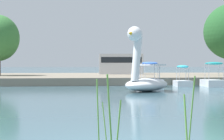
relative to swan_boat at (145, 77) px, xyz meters
name	(u,v)px	position (x,y,z in m)	size (l,w,h in m)	color
shore_bank_far	(70,78)	(-3.66, 15.70, -0.53)	(131.84, 18.30, 0.56)	slate
swan_boat	(145,77)	(0.00, 0.00, 0.00)	(3.69, 3.77, 3.56)	white
pedal_boat_blue	(150,80)	(1.40, 5.08, -0.35)	(1.48, 2.36, 1.68)	white
pedal_boat_cyan	(183,80)	(3.78, 5.36, -0.39)	(1.20, 1.95, 1.46)	white
pedal_boat_teal	(214,80)	(5.89, 4.97, -0.35)	(1.54, 2.34, 1.68)	white
parked_van	(121,63)	(1.42, 18.25, 0.82)	(4.39, 2.22, 1.97)	silver
reed_clump_foreground	(223,111)	(-1.88, -16.13, -0.16)	(3.81, 1.63, 1.57)	#568E38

